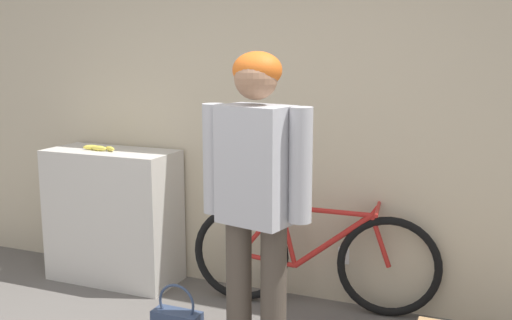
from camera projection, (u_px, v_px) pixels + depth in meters
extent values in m
cube|color=beige|center=(273.00, 118.00, 4.30)|extent=(8.00, 0.06, 2.60)
cube|color=white|center=(344.00, 256.00, 4.23)|extent=(0.08, 0.01, 0.12)
cube|color=beige|center=(114.00, 216.00, 4.65)|extent=(1.01, 0.46, 1.03)
cylinder|color=#4C4238|center=(239.00, 293.00, 3.38)|extent=(0.14, 0.14, 0.85)
cylinder|color=#4C4238|center=(273.00, 299.00, 3.30)|extent=(0.14, 0.14, 0.85)
cube|color=#B2B2B7|center=(256.00, 165.00, 3.21)|extent=(0.43, 0.33, 0.64)
cylinder|color=#B2B2B7|center=(214.00, 159.00, 3.30)|extent=(0.12, 0.12, 0.61)
cylinder|color=#B2B2B7|center=(301.00, 165.00, 3.11)|extent=(0.12, 0.12, 0.61)
sphere|color=#A37556|center=(256.00, 78.00, 3.12)|extent=(0.23, 0.23, 0.23)
ellipsoid|color=orange|center=(257.00, 70.00, 3.13)|extent=(0.27, 0.24, 0.20)
torus|color=black|center=(241.00, 254.00, 4.27)|extent=(0.70, 0.15, 0.70)
torus|color=black|center=(389.00, 267.00, 4.01)|extent=(0.70, 0.15, 0.70)
cylinder|color=red|center=(268.00, 260.00, 4.23)|extent=(0.40, 0.09, 0.09)
cylinder|color=red|center=(261.00, 231.00, 4.20)|extent=(0.32, 0.08, 0.39)
cylinder|color=red|center=(288.00, 236.00, 4.16)|extent=(0.14, 0.05, 0.43)
cylinder|color=red|center=(332.00, 241.00, 4.08)|extent=(0.54, 0.11, 0.43)
cylinder|color=red|center=(325.00, 211.00, 4.06)|extent=(0.62, 0.12, 0.05)
cylinder|color=red|center=(380.00, 241.00, 4.00)|extent=(0.16, 0.06, 0.36)
cylinder|color=red|center=(375.00, 211.00, 3.97)|extent=(0.07, 0.04, 0.08)
cylinder|color=red|center=(378.00, 207.00, 3.96)|extent=(0.09, 0.46, 0.02)
ellipsoid|color=black|center=(281.00, 204.00, 4.13)|extent=(0.23, 0.11, 0.05)
ellipsoid|color=#EAD64C|center=(99.00, 148.00, 4.52)|extent=(0.13, 0.04, 0.04)
ellipsoid|color=#EAD64C|center=(91.00, 147.00, 4.57)|extent=(0.12, 0.09, 0.04)
ellipsoid|color=#EAD64C|center=(110.00, 149.00, 4.50)|extent=(0.12, 0.08, 0.03)
sphere|color=brown|center=(87.00, 147.00, 4.60)|extent=(0.02, 0.02, 0.02)
torus|color=#334260|center=(177.00, 303.00, 3.58)|extent=(0.24, 0.02, 0.24)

